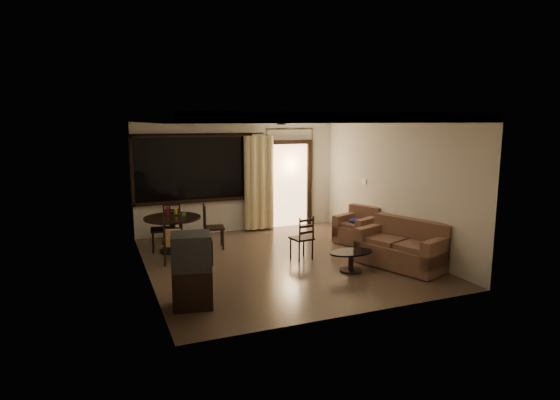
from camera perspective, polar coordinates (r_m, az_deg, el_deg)
name	(u,v)px	position (r m, az deg, el deg)	size (l,w,h in m)	color
ground	(281,261)	(9.16, 0.14, -7.39)	(5.50, 5.50, 0.00)	#7F6651
room_shell	(276,159)	(10.66, -0.49, 5.07)	(5.50, 6.70, 5.50)	beige
dining_table	(173,224)	(9.92, -12.97, -2.89)	(1.16, 1.16, 0.95)	black
dining_chair_west	(162,237)	(10.07, -14.18, -4.44)	(0.48, 0.48, 0.95)	black
dining_chair_east	(213,235)	(10.02, -8.12, -4.30)	(0.48, 0.48, 0.95)	black
dining_chair_south	(174,248)	(9.15, -12.83, -5.68)	(0.48, 0.53, 0.95)	black
dining_chair_north	(172,229)	(10.75, -12.98, -3.50)	(0.48, 0.48, 0.95)	black
tv_cabinet	(192,270)	(6.97, -10.68, -8.41)	(0.65, 0.61, 1.09)	black
sofa	(403,249)	(9.04, 14.82, -5.74)	(1.35, 1.78, 0.85)	#492F21
armchair	(358,228)	(10.54, 9.49, -3.42)	(1.02, 1.02, 0.78)	#492F21
coffee_table	(351,258)	(8.58, 8.65, -7.01)	(0.83, 0.50, 0.37)	black
side_chair	(302,246)	(9.22, 2.68, -5.62)	(0.44, 0.44, 0.87)	black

